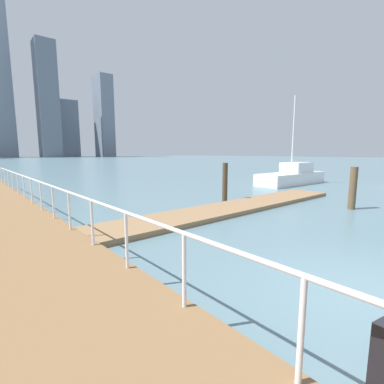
% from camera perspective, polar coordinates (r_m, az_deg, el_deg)
% --- Properties ---
extents(ground_plane, '(300.00, 300.00, 0.00)m').
position_cam_1_polar(ground_plane, '(21.83, -26.23, 0.87)').
color(ground_plane, slate).
extents(floating_dock, '(14.26, 2.00, 0.18)m').
position_cam_1_polar(floating_dock, '(12.10, 8.39, -3.32)').
color(floating_dock, '#93704C').
rests_on(floating_dock, ground_plane).
extents(boardwalk_railing, '(0.06, 26.75, 1.08)m').
position_cam_1_polar(boardwalk_railing, '(9.73, -27.26, -0.14)').
color(boardwalk_railing, white).
rests_on(boardwalk_railing, boardwalk).
extents(dock_piling_2, '(0.26, 0.26, 2.00)m').
position_cam_1_polar(dock_piling_2, '(13.84, 6.93, 1.98)').
color(dock_piling_2, '#473826').
rests_on(dock_piling_2, ground_plane).
extents(dock_piling_3, '(0.31, 0.31, 1.89)m').
position_cam_1_polar(dock_piling_3, '(13.95, 30.71, 0.70)').
color(dock_piling_3, brown).
rests_on(dock_piling_3, ground_plane).
extents(moored_boat_2, '(6.94, 2.23, 6.81)m').
position_cam_1_polar(moored_boat_2, '(23.08, 20.29, 3.16)').
color(moored_boat_2, white).
rests_on(moored_boat_2, ground_plane).
extents(skyline_tower_4, '(9.34, 10.74, 55.45)m').
position_cam_1_polar(skyline_tower_4, '(157.95, -28.11, 16.59)').
color(skyline_tower_4, slate).
rests_on(skyline_tower_4, ground_plane).
extents(skyline_tower_5, '(14.04, 10.90, 31.59)m').
position_cam_1_polar(skyline_tower_5, '(175.77, -25.07, 11.92)').
color(skyline_tower_5, slate).
rests_on(skyline_tower_5, ground_plane).
extents(skyline_tower_6, '(7.69, 12.72, 45.38)m').
position_cam_1_polar(skyline_tower_6, '(169.98, -17.99, 14.78)').
color(skyline_tower_6, slate).
rests_on(skyline_tower_6, ground_plane).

